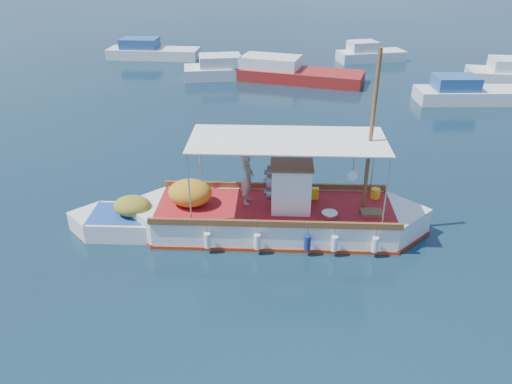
# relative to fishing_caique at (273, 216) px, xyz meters

# --- Properties ---
(ground) EXTENTS (160.00, 160.00, 0.00)m
(ground) POSITION_rel_fishing_caique_xyz_m (0.81, 0.22, -0.57)
(ground) COLOR black
(ground) RESTS_ON ground
(fishing_caique) EXTENTS (10.61, 3.71, 6.51)m
(fishing_caique) POSITION_rel_fishing_caique_xyz_m (0.00, 0.00, 0.00)
(fishing_caique) COLOR white
(fishing_caique) RESTS_ON ground
(dinghy) EXTENTS (6.20, 2.27, 1.52)m
(dinghy) POSITION_rel_fishing_caique_xyz_m (-4.01, -0.73, -0.25)
(dinghy) COLOR white
(dinghy) RESTS_ON ground
(bg_boat_nw) EXTENTS (7.66, 4.38, 1.80)m
(bg_boat_nw) POSITION_rel_fishing_caique_xyz_m (-5.57, 20.29, -0.08)
(bg_boat_nw) COLOR silver
(bg_boat_nw) RESTS_ON ground
(bg_boat_n) EXTENTS (10.29, 4.31, 1.80)m
(bg_boat_n) POSITION_rel_fishing_caique_xyz_m (-1.62, 20.06, -0.08)
(bg_boat_n) COLOR maroon
(bg_boat_n) RESTS_ON ground
(bg_boat_ne) EXTENTS (6.67, 3.27, 1.80)m
(bg_boat_ne) POSITION_rel_fishing_caique_xyz_m (9.78, 16.78, -0.08)
(bg_boat_ne) COLOR silver
(bg_boat_ne) RESTS_ON ground
(bg_boat_far_w) EXTENTS (7.58, 2.73, 1.80)m
(bg_boat_far_w) POSITION_rel_fishing_caique_xyz_m (-13.47, 25.28, -0.08)
(bg_boat_far_w) COLOR silver
(bg_boat_far_w) RESTS_ON ground
(bg_boat_far_n) EXTENTS (5.71, 3.84, 1.80)m
(bg_boat_far_n) POSITION_rel_fishing_caique_xyz_m (4.35, 27.06, -0.08)
(bg_boat_far_n) COLOR silver
(bg_boat_far_n) RESTS_ON ground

